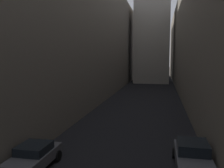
% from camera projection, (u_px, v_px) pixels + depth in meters
% --- Properties ---
extents(ground_plane, '(264.00, 264.00, 0.00)m').
position_uv_depth(ground_plane, '(144.00, 99.00, 37.11)').
color(ground_plane, black).
extents(building_block_left, '(11.64, 108.00, 19.27)m').
position_uv_depth(building_block_left, '(77.00, 38.00, 40.29)').
color(building_block_left, '#60594F').
rests_on(building_block_left, ground).
extents(building_block_right, '(10.44, 108.00, 18.28)m').
position_uv_depth(building_block_right, '(218.00, 39.00, 35.93)').
color(building_block_right, '#756B5B').
rests_on(building_block_right, ground).
extents(parked_car_left_far, '(1.97, 3.94, 1.45)m').
position_uv_depth(parked_car_left_far, '(34.00, 157.00, 13.66)').
color(parked_car_left_far, '#4C4C51').
rests_on(parked_car_left_far, ground).
extents(parked_car_right_far, '(2.07, 4.21, 1.59)m').
position_uv_depth(parked_car_right_far, '(192.00, 156.00, 13.69)').
color(parked_car_right_far, '#4C4C51').
rests_on(parked_car_right_far, ground).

